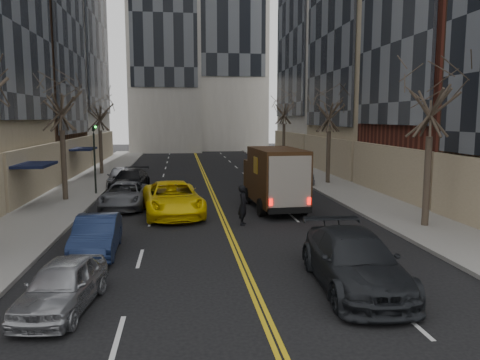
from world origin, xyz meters
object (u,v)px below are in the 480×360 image
at_px(ups_truck, 275,179).
at_px(observer_sedan, 354,261).
at_px(pedestrian, 243,205).
at_px(taxi, 173,199).

bearing_deg(ups_truck, observer_sedan, -93.36).
relative_size(ups_truck, pedestrian, 3.34).
distance_m(observer_sedan, pedestrian, 8.68).
relative_size(ups_truck, observer_sedan, 1.09).
height_order(ups_truck, observer_sedan, ups_truck).
distance_m(ups_truck, pedestrian, 4.10).
relative_size(observer_sedan, taxi, 0.94).
bearing_deg(taxi, pedestrian, -45.67).
distance_m(taxi, pedestrian, 4.19).
distance_m(ups_truck, observer_sedan, 11.84).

